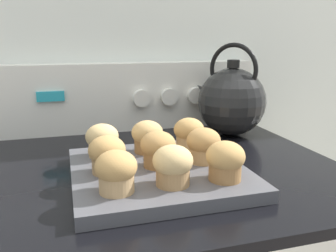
# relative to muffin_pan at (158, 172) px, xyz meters

# --- Properties ---
(wall_back) EXTENTS (8.00, 0.05, 2.40)m
(wall_back) POSITION_rel_muffin_pan_xyz_m (-0.01, 0.42, 0.30)
(wall_back) COLOR silver
(wall_back) RESTS_ON ground_plane
(control_panel) EXTENTS (0.77, 0.07, 0.18)m
(control_panel) POSITION_rel_muffin_pan_xyz_m (-0.01, 0.37, 0.08)
(control_panel) COLOR silver
(control_panel) RESTS_ON stove_range
(muffin_pan) EXTENTS (0.30, 0.30, 0.02)m
(muffin_pan) POSITION_rel_muffin_pan_xyz_m (0.00, 0.00, 0.00)
(muffin_pan) COLOR #4C4C51
(muffin_pan) RESTS_ON stove_range
(muffin_r0_c0) EXTENTS (0.06, 0.06, 0.07)m
(muffin_r0_c0) POSITION_rel_muffin_pan_xyz_m (-0.09, -0.09, 0.04)
(muffin_r0_c0) COLOR tan
(muffin_r0_c0) RESTS_ON muffin_pan
(muffin_r0_c1) EXTENTS (0.06, 0.06, 0.07)m
(muffin_r0_c1) POSITION_rel_muffin_pan_xyz_m (0.00, -0.09, 0.04)
(muffin_r0_c1) COLOR #A37A4C
(muffin_r0_c1) RESTS_ON muffin_pan
(muffin_r0_c2) EXTENTS (0.06, 0.06, 0.07)m
(muffin_r0_c2) POSITION_rel_muffin_pan_xyz_m (0.09, -0.09, 0.04)
(muffin_r0_c2) COLOR olive
(muffin_r0_c2) RESTS_ON muffin_pan
(muffin_r1_c0) EXTENTS (0.06, 0.06, 0.07)m
(muffin_r1_c0) POSITION_rel_muffin_pan_xyz_m (-0.09, -0.00, 0.04)
(muffin_r1_c0) COLOR #A37A4C
(muffin_r1_c0) RESTS_ON muffin_pan
(muffin_r1_c1) EXTENTS (0.06, 0.06, 0.07)m
(muffin_r1_c1) POSITION_rel_muffin_pan_xyz_m (0.00, 0.00, 0.04)
(muffin_r1_c1) COLOR olive
(muffin_r1_c1) RESTS_ON muffin_pan
(muffin_r1_c2) EXTENTS (0.06, 0.06, 0.07)m
(muffin_r1_c2) POSITION_rel_muffin_pan_xyz_m (0.09, 0.00, 0.04)
(muffin_r1_c2) COLOR tan
(muffin_r1_c2) RESTS_ON muffin_pan
(muffin_r2_c0) EXTENTS (0.06, 0.06, 0.07)m
(muffin_r2_c0) POSITION_rel_muffin_pan_xyz_m (-0.09, 0.09, 0.04)
(muffin_r2_c0) COLOR tan
(muffin_r2_c0) RESTS_ON muffin_pan
(muffin_r2_c1) EXTENTS (0.06, 0.06, 0.07)m
(muffin_r2_c1) POSITION_rel_muffin_pan_xyz_m (0.00, 0.09, 0.04)
(muffin_r2_c1) COLOR olive
(muffin_r2_c1) RESTS_ON muffin_pan
(muffin_r2_c2) EXTENTS (0.06, 0.06, 0.07)m
(muffin_r2_c2) POSITION_rel_muffin_pan_xyz_m (0.09, 0.09, 0.04)
(muffin_r2_c2) COLOR tan
(muffin_r2_c2) RESTS_ON muffin_pan
(tea_kettle) EXTENTS (0.17, 0.19, 0.24)m
(tea_kettle) POSITION_rel_muffin_pan_xyz_m (0.26, 0.24, 0.08)
(tea_kettle) COLOR black
(tea_kettle) RESTS_ON stove_range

